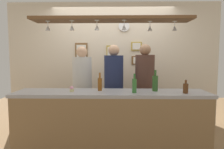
{
  "coord_description": "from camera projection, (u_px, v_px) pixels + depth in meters",
  "views": [
    {
      "loc": [
        0.07,
        -3.08,
        1.48
      ],
      "look_at": [
        0.0,
        0.1,
        1.19
      ],
      "focal_mm": 31.64,
      "sensor_mm": 36.0,
      "label": 1
    }
  ],
  "objects": [
    {
      "name": "ground_plane",
      "position": [
        112.0,
        148.0,
        3.2
      ],
      "size": [
        8.0,
        8.0,
        0.0
      ],
      "primitive_type": "plane",
      "color": "olive"
    },
    {
      "name": "back_wall",
      "position": [
        113.0,
        65.0,
        4.18
      ],
      "size": [
        4.4,
        0.06,
        2.6
      ],
      "primitive_type": "cube",
      "color": "beige",
      "rests_on": "ground_plane"
    },
    {
      "name": "bar_counter",
      "position": [
        111.0,
        117.0,
        2.64
      ],
      "size": [
        2.7,
        0.55,
        0.99
      ],
      "color": "#99999E",
      "rests_on": "ground_plane"
    },
    {
      "name": "overhead_glass_rack",
      "position": [
        111.0,
        19.0,
        2.73
      ],
      "size": [
        2.2,
        0.36,
        0.04
      ],
      "primitive_type": "cube",
      "color": "brown"
    },
    {
      "name": "hanging_wineglass_far_left",
      "position": [
        48.0,
        28.0,
        2.73
      ],
      "size": [
        0.07,
        0.07,
        0.13
      ],
      "color": "silver",
      "rests_on": "overhead_glass_rack"
    },
    {
      "name": "hanging_wineglass_left",
      "position": [
        72.0,
        27.0,
        2.7
      ],
      "size": [
        0.07,
        0.07,
        0.13
      ],
      "color": "silver",
      "rests_on": "overhead_glass_rack"
    },
    {
      "name": "hanging_wineglass_center_left",
      "position": [
        97.0,
        27.0,
        2.68
      ],
      "size": [
        0.07,
        0.07,
        0.13
      ],
      "color": "silver",
      "rests_on": "overhead_glass_rack"
    },
    {
      "name": "hanging_wineglass_center",
      "position": [
        124.0,
        27.0,
        2.67
      ],
      "size": [
        0.07,
        0.07,
        0.13
      ],
      "color": "silver",
      "rests_on": "overhead_glass_rack"
    },
    {
      "name": "hanging_wineglass_center_right",
      "position": [
        150.0,
        28.0,
        2.76
      ],
      "size": [
        0.07,
        0.07,
        0.13
      ],
      "color": "silver",
      "rests_on": "overhead_glass_rack"
    },
    {
      "name": "hanging_wineglass_right",
      "position": [
        175.0,
        28.0,
        2.75
      ],
      "size": [
        0.07,
        0.07,
        0.13
      ],
      "color": "silver",
      "rests_on": "overhead_glass_rack"
    },
    {
      "name": "person_left_white_patterned_shirt",
      "position": [
        82.0,
        83.0,
        3.54
      ],
      "size": [
        0.34,
        0.34,
        1.66
      ],
      "color": "#2D334C",
      "rests_on": "ground_plane"
    },
    {
      "name": "person_middle_navy_shirt",
      "position": [
        114.0,
        82.0,
        3.53
      ],
      "size": [
        0.34,
        0.34,
        1.69
      ],
      "color": "#2D334C",
      "rests_on": "ground_plane"
    },
    {
      "name": "person_right_brown_shirt",
      "position": [
        145.0,
        82.0,
        3.51
      ],
      "size": [
        0.34,
        0.34,
        1.7
      ],
      "color": "#2D334C",
      "rests_on": "ground_plane"
    },
    {
      "name": "bottle_beer_green_import",
      "position": [
        134.0,
        85.0,
        2.66
      ],
      "size": [
        0.06,
        0.06,
        0.26
      ],
      "color": "#336B2D",
      "rests_on": "bar_counter"
    },
    {
      "name": "bottle_beer_brown_stubby",
      "position": [
        186.0,
        88.0,
        2.63
      ],
      "size": [
        0.07,
        0.07,
        0.18
      ],
      "color": "#512D14",
      "rests_on": "bar_counter"
    },
    {
      "name": "bottle_champagne_green",
      "position": [
        155.0,
        83.0,
        2.8
      ],
      "size": [
        0.08,
        0.08,
        0.3
      ],
      "color": "#2D5623",
      "rests_on": "bar_counter"
    },
    {
      "name": "bottle_beer_amber_tall",
      "position": [
        100.0,
        84.0,
        2.84
      ],
      "size": [
        0.06,
        0.06,
        0.26
      ],
      "color": "brown",
      "rests_on": "bar_counter"
    },
    {
      "name": "cupcake",
      "position": [
        72.0,
        89.0,
        2.76
      ],
      "size": [
        0.06,
        0.06,
        0.08
      ],
      "color": "beige",
      "rests_on": "bar_counter"
    },
    {
      "name": "picture_frame_upper_small",
      "position": [
        136.0,
        46.0,
        4.09
      ],
      "size": [
        0.22,
        0.02,
        0.18
      ],
      "color": "#B29338",
      "rests_on": "back_wall"
    },
    {
      "name": "picture_frame_caricature",
      "position": [
        81.0,
        51.0,
        4.13
      ],
      "size": [
        0.26,
        0.02,
        0.34
      ],
      "color": "brown",
      "rests_on": "back_wall"
    },
    {
      "name": "picture_frame_crest",
      "position": [
        111.0,
        52.0,
        4.11
      ],
      "size": [
        0.18,
        0.02,
        0.26
      ],
      "color": "#B29338",
      "rests_on": "back_wall"
    },
    {
      "name": "picture_frame_lower_pair",
      "position": [
        139.0,
        60.0,
        4.12
      ],
      "size": [
        0.3,
        0.02,
        0.18
      ],
      "color": "brown",
      "rests_on": "back_wall"
    },
    {
      "name": "wall_clock",
      "position": [
        124.0,
        26.0,
        4.06
      ],
      "size": [
        0.22,
        0.03,
        0.22
      ],
      "primitive_type": "cylinder",
      "rotation": [
        1.57,
        0.0,
        0.0
      ],
      "color": "white",
      "rests_on": "back_wall"
    }
  ]
}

